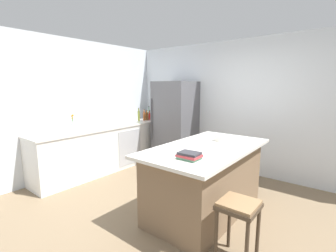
# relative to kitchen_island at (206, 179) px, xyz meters

# --- Properties ---
(ground_plane) EXTENTS (7.20, 7.20, 0.00)m
(ground_plane) POSITION_rel_kitchen_island_xyz_m (-0.38, -0.41, -0.47)
(ground_plane) COLOR #7A664C
(wall_rear) EXTENTS (6.00, 0.10, 2.60)m
(wall_rear) POSITION_rel_kitchen_island_xyz_m (-0.38, 1.84, 0.83)
(wall_rear) COLOR silver
(wall_rear) RESTS_ON ground_plane
(wall_left) EXTENTS (0.10, 6.00, 2.60)m
(wall_left) POSITION_rel_kitchen_island_xyz_m (-2.83, -0.41, 0.83)
(wall_left) COLOR silver
(wall_left) RESTS_ON ground_plane
(counter_run_left) EXTENTS (0.66, 2.98, 0.90)m
(counter_run_left) POSITION_rel_kitchen_island_xyz_m (-2.47, 0.22, -0.01)
(counter_run_left) COLOR silver
(counter_run_left) RESTS_ON ground_plane
(kitchen_island) EXTENTS (1.05, 1.93, 0.92)m
(kitchen_island) POSITION_rel_kitchen_island_xyz_m (0.00, 0.00, 0.00)
(kitchen_island) COLOR #7A6047
(kitchen_island) RESTS_ON ground_plane
(refrigerator) EXTENTS (0.81, 0.75, 1.81)m
(refrigerator) POSITION_rel_kitchen_island_xyz_m (-1.60, 1.44, 0.44)
(refrigerator) COLOR #56565B
(refrigerator) RESTS_ON ground_plane
(bar_stool) EXTENTS (0.36, 0.36, 0.63)m
(bar_stool) POSITION_rel_kitchen_island_xyz_m (0.72, -0.65, 0.05)
(bar_stool) COLOR #473828
(bar_stool) RESTS_ON ground_plane
(sink_faucet) EXTENTS (0.15, 0.05, 0.30)m
(sink_faucet) POSITION_rel_kitchen_island_xyz_m (-2.51, -0.12, 0.59)
(sink_faucet) COLOR silver
(sink_faucet) RESTS_ON counter_run_left
(flower_vase) EXTENTS (0.09, 0.09, 0.32)m
(flower_vase) POSITION_rel_kitchen_island_xyz_m (-2.42, -0.51, 0.54)
(flower_vase) COLOR silver
(flower_vase) RESTS_ON counter_run_left
(paper_towel_roll) EXTENTS (0.14, 0.14, 0.31)m
(paper_towel_roll) POSITION_rel_kitchen_island_xyz_m (-2.48, 0.26, 0.57)
(paper_towel_roll) COLOR gray
(paper_towel_roll) RESTS_ON counter_run_left
(gin_bottle) EXTENTS (0.08, 0.08, 0.31)m
(gin_bottle) POSITION_rel_kitchen_island_xyz_m (-2.54, 1.59, 0.55)
(gin_bottle) COLOR #8CB79E
(gin_bottle) RESTS_ON counter_run_left
(hot_sauce_bottle) EXTENTS (0.05, 0.05, 0.21)m
(hot_sauce_bottle) POSITION_rel_kitchen_island_xyz_m (-2.43, 1.49, 0.52)
(hot_sauce_bottle) COLOR red
(hot_sauce_bottle) RESTS_ON counter_run_left
(whiskey_bottle) EXTENTS (0.07, 0.07, 0.25)m
(whiskey_bottle) POSITION_rel_kitchen_island_xyz_m (-2.43, 1.40, 0.53)
(whiskey_bottle) COLOR brown
(whiskey_bottle) RESTS_ON counter_run_left
(vinegar_bottle) EXTENTS (0.06, 0.06, 0.27)m
(vinegar_bottle) POSITION_rel_kitchen_island_xyz_m (-2.43, 1.31, 0.55)
(vinegar_bottle) COLOR #994C23
(vinegar_bottle) RESTS_ON counter_run_left
(olive_oil_bottle) EXTENTS (0.05, 0.05, 0.30)m
(olive_oil_bottle) POSITION_rel_kitchen_island_xyz_m (-2.52, 1.22, 0.56)
(olive_oil_bottle) COLOR olive
(olive_oil_bottle) RESTS_ON counter_run_left
(cookbook_stack) EXTENTS (0.25, 0.19, 0.08)m
(cookbook_stack) POSITION_rel_kitchen_island_xyz_m (0.13, -0.61, 0.49)
(cookbook_stack) COLOR #4C7F60
(cookbook_stack) RESTS_ON kitchen_island
(mixing_bowl) EXTENTS (0.21, 0.21, 0.09)m
(mixing_bowl) POSITION_rel_kitchen_island_xyz_m (0.00, 0.43, 0.50)
(mixing_bowl) COLOR silver
(mixing_bowl) RESTS_ON kitchen_island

